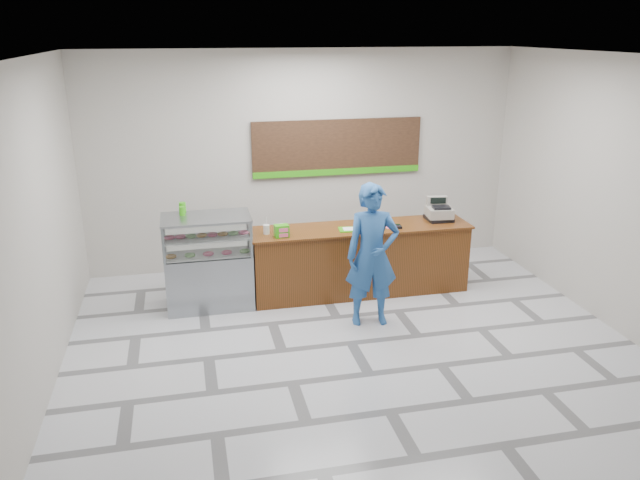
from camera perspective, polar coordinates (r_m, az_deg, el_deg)
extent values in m
plane|color=#BBBBC0|center=(8.01, 2.88, -9.39)|extent=(7.00, 7.00, 0.00)
plane|color=#BAB4AB|center=(10.19, -1.47, 7.29)|extent=(7.00, 0.00, 7.00)
plane|color=silver|center=(7.07, 3.36, 16.48)|extent=(7.00, 7.00, 0.00)
cube|color=#673014|center=(9.31, 3.66, -1.90)|extent=(3.20, 0.70, 1.00)
cube|color=#673014|center=(9.14, 3.73, 1.13)|extent=(3.26, 0.76, 0.03)
cube|color=gray|center=(9.01, -10.07, -3.56)|extent=(1.20, 0.70, 0.80)
cube|color=white|center=(8.79, -10.31, 0.37)|extent=(1.20, 0.70, 0.50)
cube|color=gray|center=(8.71, -10.41, 2.02)|extent=(1.22, 0.72, 0.03)
cube|color=silver|center=(8.86, -10.22, -1.04)|extent=(1.14, 0.64, 0.02)
cube|color=silver|center=(8.78, -10.31, 0.43)|extent=(1.14, 0.64, 0.02)
torus|color=#B97E39|center=(8.75, -13.46, -1.28)|extent=(0.15, 0.15, 0.05)
torus|color=#8BC66F|center=(8.75, -11.83, -1.17)|extent=(0.15, 0.15, 0.05)
torus|color=#EF5D87|center=(8.75, -10.20, -1.05)|extent=(0.15, 0.15, 0.05)
torus|color=#EF5D87|center=(8.77, -8.57, -0.94)|extent=(0.15, 0.15, 0.05)
torus|color=#8BC66F|center=(8.78, -6.95, -0.82)|extent=(0.15, 0.15, 0.05)
torus|color=#EF5D87|center=(8.82, -13.58, 0.51)|extent=(0.15, 0.15, 0.05)
torus|color=#EF5D87|center=(8.82, -12.65, 0.57)|extent=(0.15, 0.15, 0.05)
torus|color=#8BC66F|center=(8.82, -11.73, 0.64)|extent=(0.15, 0.15, 0.05)
torus|color=#B97E39|center=(8.82, -10.80, 0.70)|extent=(0.15, 0.15, 0.05)
torus|color=#EF5D87|center=(8.82, -9.88, 0.77)|extent=(0.15, 0.15, 0.05)
torus|color=#B97E39|center=(8.83, -8.95, 0.83)|extent=(0.15, 0.15, 0.05)
torus|color=#8BC66F|center=(8.84, -8.03, 0.90)|extent=(0.15, 0.15, 0.05)
torus|color=#EF5D87|center=(8.85, -7.11, 0.96)|extent=(0.15, 0.15, 0.05)
cube|color=black|center=(10.23, 1.62, 8.48)|extent=(2.80, 0.05, 0.90)
cube|color=#33A412|center=(10.28, 1.64, 6.25)|extent=(2.80, 0.02, 0.10)
cube|color=black|center=(9.60, 10.80, 1.96)|extent=(0.36, 0.36, 0.05)
cube|color=gray|center=(9.57, 10.83, 2.53)|extent=(0.41, 0.43, 0.15)
cube|color=black|center=(9.48, 11.04, 2.94)|extent=(0.28, 0.21, 0.04)
cube|color=gray|center=(9.63, 10.63, 3.54)|extent=(0.32, 0.13, 0.15)
cube|color=black|center=(9.58, 10.75, 3.57)|extent=(0.24, 0.05, 0.09)
cube|color=black|center=(9.14, 7.20, 1.24)|extent=(0.09, 0.15, 0.04)
cube|color=#3CB110|center=(8.97, 2.75, 0.97)|extent=(0.34, 0.27, 0.02)
cube|color=white|center=(8.98, 2.86, 1.04)|extent=(0.25, 0.18, 0.00)
cube|color=white|center=(8.88, -3.65, 1.07)|extent=(0.15, 0.15, 0.11)
cylinder|color=silver|center=(8.81, -4.93, 0.98)|extent=(0.09, 0.09, 0.13)
cube|color=#33A412|center=(8.66, -3.54, 0.84)|extent=(0.21, 0.15, 0.17)
cylinder|color=#EF5D87|center=(9.13, 6.59, 1.14)|extent=(0.18, 0.18, 0.00)
cylinder|color=#33A412|center=(8.94, -12.46, 2.91)|extent=(0.09, 0.09, 0.15)
cylinder|color=#33A412|center=(8.82, -12.50, 2.61)|extent=(0.08, 0.08, 0.12)
imported|color=#255598|center=(8.20, 4.79, -1.40)|extent=(0.74, 0.53, 1.92)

